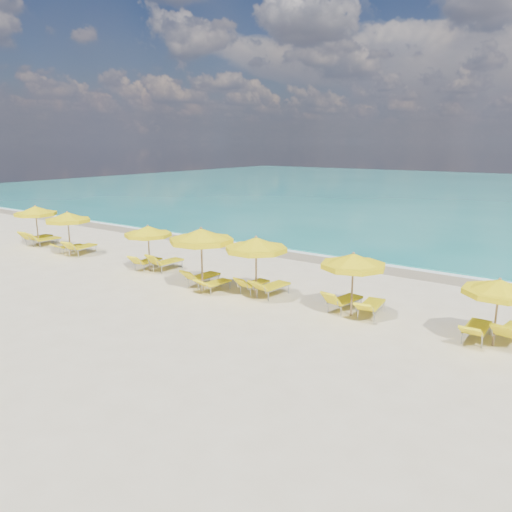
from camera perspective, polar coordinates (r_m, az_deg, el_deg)
The scene contains 26 objects.
ground_plane at distance 20.14m, azimuth -2.51°, elevation -4.10°, with size 120.00×120.00×0.00m, color beige.
ocean at distance 64.46m, azimuth 25.22°, elevation 6.46°, with size 120.00×80.00×0.30m, color #167E77.
wet_sand_band at distance 26.13m, azimuth 7.61°, elevation -0.22°, with size 120.00×2.60×0.01m, color tan.
foam_line at distance 26.83m, azimuth 8.43°, elevation 0.09°, with size 120.00×1.20×0.03m, color white.
whitecap_near at distance 37.23m, azimuth 6.55°, elevation 3.73°, with size 14.00×0.36×0.05m, color white.
umbrella_0 at distance 31.30m, azimuth -23.89°, elevation 4.71°, with size 3.03×3.03×2.37m.
umbrella_1 at distance 28.05m, azimuth -20.74°, elevation 4.13°, with size 2.58×2.58×2.36m.
umbrella_2 at distance 23.42m, azimuth -12.24°, elevation 2.74°, with size 2.29×2.29×2.19m.
umbrella_3 at distance 19.91m, azimuth -6.28°, elevation 2.24°, with size 3.12×3.12×2.61m.
umbrella_4 at distance 18.87m, azimuth 0.01°, elevation 1.27°, with size 3.17×3.17×2.44m.
umbrella_5 at distance 17.20m, azimuth 11.06°, elevation -0.62°, with size 2.43×2.43×2.27m.
umbrella_6 at distance 16.00m, azimuth 26.03°, elevation -3.29°, with size 2.67×2.67×2.09m.
lounger_0_left at distance 32.01m, azimuth -23.63°, elevation 1.68°, with size 0.99×2.05×0.95m.
lounger_0_right at distance 31.40m, azimuth -22.79°, elevation 1.52°, with size 0.72×1.84×0.88m.
lounger_1_left at distance 28.99m, azimuth -20.43°, elevation 0.77°, with size 0.84×1.76×0.61m.
lounger_1_right at distance 28.22m, azimuth -19.24°, elevation 0.66°, with size 1.03×2.08×0.92m.
lounger_2_left at distance 24.20m, azimuth -12.30°, elevation -0.92°, with size 0.83×1.88×0.84m.
lounger_2_right at distance 23.76m, azimuth -10.11°, elevation -1.03°, with size 0.73×1.91×0.94m.
lounger_3_left at distance 21.06m, azimuth -6.07°, elevation -2.74°, with size 0.70×1.88×0.86m.
lounger_3_right at distance 20.20m, azimuth -4.66°, elevation -3.48°, with size 0.70×1.73×0.70m.
lounger_4_left at distance 20.02m, azimuth -0.23°, elevation -3.56°, with size 0.67×1.71×0.79m.
lounger_4_right at distance 19.54m, azimuth 1.88°, elevation -3.92°, with size 0.82×1.96×0.84m.
lounger_5_left at distance 18.16m, azimuth 10.02°, elevation -5.44°, with size 0.90×1.89×0.90m.
lounger_5_right at distance 17.81m, azimuth 12.99°, elevation -5.96°, with size 0.85×1.97×0.78m.
lounger_6_left at distance 16.73m, azimuth 23.86°, elevation -8.02°, with size 0.67×1.94×0.78m.
lounger_6_right at distance 16.95m, azimuth 27.14°, elevation -8.07°, with size 0.90×1.94×0.87m.
Camera 1 is at (12.00, -15.06, 5.89)m, focal length 35.00 mm.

